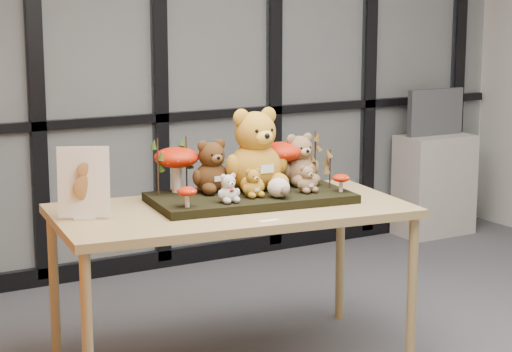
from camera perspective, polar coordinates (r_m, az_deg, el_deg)
room_shell at (r=4.44m, az=12.85°, el=8.53°), size 5.00×5.00×5.00m
glass_partition at (r=6.49m, az=-2.30°, el=7.07°), size 4.90×0.06×2.78m
display_table at (r=4.63m, az=-1.53°, el=-2.68°), size 1.85×1.09×0.82m
diorama_tray at (r=4.72m, az=-0.34°, el=-1.35°), size 1.06×0.63×0.04m
bear_pooh_yellow at (r=4.77m, az=-0.07°, el=1.92°), size 0.40×0.37×0.47m
bear_brown_medium at (r=4.74m, az=-2.76°, el=0.78°), size 0.25×0.23×0.30m
bear_tan_back at (r=4.94m, az=2.69°, el=1.21°), size 0.25×0.24×0.30m
bear_small_yellow at (r=4.62m, az=-0.19°, el=-0.33°), size 0.14×0.13×0.16m
bear_white_bow at (r=4.50m, az=-1.72°, el=-0.65°), size 0.13×0.12×0.16m
bear_beige_small at (r=4.74m, az=3.15°, el=-0.08°), size 0.13×0.12×0.16m
plush_cream_hedgehog at (r=4.61m, az=1.41°, el=-0.67°), size 0.09×0.09×0.11m
mushroom_back_left at (r=4.75m, az=-4.91°, el=0.53°), size 0.23×0.23×0.26m
mushroom_back_right at (r=4.92m, az=1.57°, el=0.91°), size 0.23×0.23×0.26m
mushroom_front_left at (r=4.41m, az=-4.27°, el=-1.23°), size 0.10×0.10×0.11m
mushroom_front_right at (r=4.78m, az=5.26°, el=-0.37°), size 0.09×0.09×0.10m
sprig_green_far_left at (r=4.67m, az=-6.06°, el=0.54°), size 0.05×0.05×0.29m
sprig_green_mid_left at (r=4.77m, az=-4.30°, el=0.75°), size 0.05×0.05×0.29m
sprig_dry_far_right at (r=4.96m, az=3.66°, el=1.16°), size 0.05×0.05×0.29m
sprig_dry_mid_right at (r=4.86m, az=4.58°, el=0.46°), size 0.05×0.05×0.21m
sprig_green_centre at (r=4.84m, az=-2.27°, el=0.50°), size 0.05×0.05×0.21m
sign_holder at (r=4.40m, az=-10.55°, el=-0.55°), size 0.23×0.13×0.34m
label_card at (r=4.32m, az=0.81°, el=-2.76°), size 0.10×0.03×0.00m
cabinet at (r=7.47m, az=10.92°, el=-0.54°), size 0.59×0.35×0.79m
monitor at (r=7.39m, az=10.98°, el=3.89°), size 0.51×0.05×0.36m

